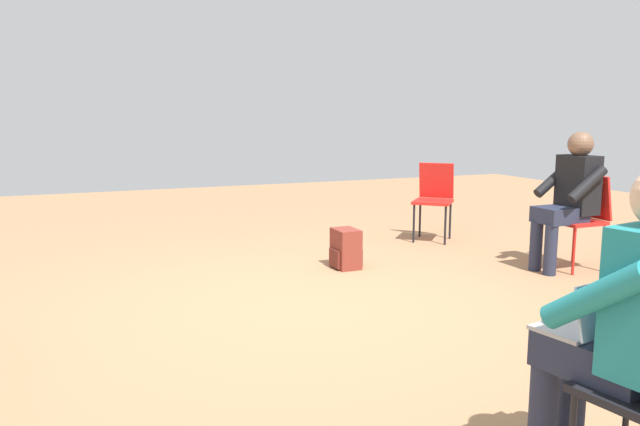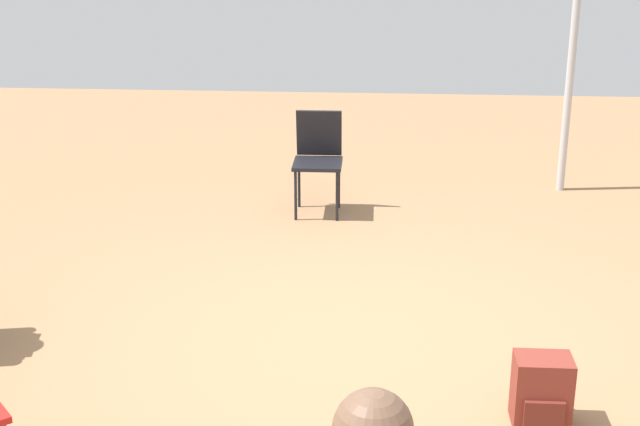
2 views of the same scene
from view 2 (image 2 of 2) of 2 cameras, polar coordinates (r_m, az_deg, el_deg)
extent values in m
plane|color=#99704C|center=(5.27, 1.93, -8.64)|extent=(15.20, 15.20, 0.00)
cube|color=black|center=(7.37, -0.15, 3.17)|extent=(0.41, 0.41, 0.03)
cylinder|color=black|center=(7.26, 1.10, 1.07)|extent=(0.02, 0.02, 0.42)
cylinder|color=black|center=(7.29, -1.57, 1.12)|extent=(0.02, 0.02, 0.42)
cylinder|color=black|center=(7.59, 1.21, 1.86)|extent=(0.02, 0.02, 0.42)
cylinder|color=black|center=(7.61, -1.35, 1.90)|extent=(0.02, 0.02, 0.42)
cube|color=black|center=(7.50, -0.06, 5.14)|extent=(0.10, 0.38, 0.40)
cube|color=maroon|center=(4.62, 13.99, -10.96)|extent=(0.20, 0.28, 0.36)
cube|color=maroon|center=(4.66, 13.91, -11.82)|extent=(0.25, 0.20, 0.16)
cylinder|color=#B2B2B7|center=(8.16, 15.84, 9.81)|extent=(0.07, 0.07, 2.48)
camera|label=1|loc=(7.64, -29.74, 8.75)|focal=35.00mm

